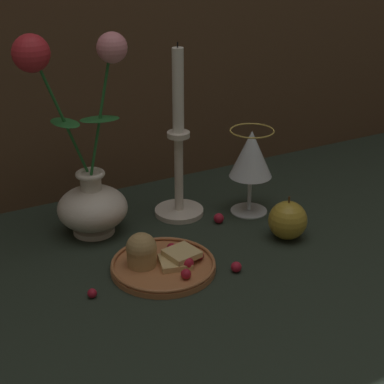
{
  "coord_description": "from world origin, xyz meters",
  "views": [
    {
      "loc": [
        -0.44,
        -0.9,
        0.57
      ],
      "look_at": [
        0.04,
        -0.01,
        0.1
      ],
      "focal_mm": 60.0,
      "sensor_mm": 36.0,
      "label": 1
    }
  ],
  "objects_px": {
    "candlestick": "(179,162)",
    "apple_beside_vase": "(288,220)",
    "plate_with_pastries": "(159,261)",
    "wine_glass": "(251,157)",
    "vase": "(87,176)"
  },
  "relations": [
    {
      "from": "vase",
      "to": "wine_glass",
      "type": "bearing_deg",
      "value": -11.95
    },
    {
      "from": "vase",
      "to": "plate_with_pastries",
      "type": "height_order",
      "value": "vase"
    },
    {
      "from": "plate_with_pastries",
      "to": "apple_beside_vase",
      "type": "relative_size",
      "value": 2.12
    },
    {
      "from": "plate_with_pastries",
      "to": "wine_glass",
      "type": "xyz_separation_m",
      "value": [
        0.25,
        0.11,
        0.1
      ]
    },
    {
      "from": "wine_glass",
      "to": "candlestick",
      "type": "distance_m",
      "value": 0.14
    },
    {
      "from": "vase",
      "to": "plate_with_pastries",
      "type": "relative_size",
      "value": 2.1
    },
    {
      "from": "plate_with_pastries",
      "to": "wine_glass",
      "type": "height_order",
      "value": "wine_glass"
    },
    {
      "from": "wine_glass",
      "to": "apple_beside_vase",
      "type": "relative_size",
      "value": 2.05
    },
    {
      "from": "vase",
      "to": "plate_with_pastries",
      "type": "bearing_deg",
      "value": -72.85
    },
    {
      "from": "vase",
      "to": "wine_glass",
      "type": "distance_m",
      "value": 0.31
    },
    {
      "from": "candlestick",
      "to": "apple_beside_vase",
      "type": "relative_size",
      "value": 4.05
    },
    {
      "from": "vase",
      "to": "candlestick",
      "type": "bearing_deg",
      "value": -2.95
    },
    {
      "from": "plate_with_pastries",
      "to": "apple_beside_vase",
      "type": "bearing_deg",
      "value": -2.31
    },
    {
      "from": "plate_with_pastries",
      "to": "candlestick",
      "type": "bearing_deg",
      "value": 53.59
    },
    {
      "from": "wine_glass",
      "to": "apple_beside_vase",
      "type": "xyz_separation_m",
      "value": [
        0.0,
        -0.12,
        -0.08
      ]
    }
  ]
}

